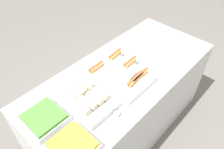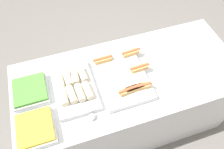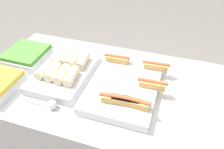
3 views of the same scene
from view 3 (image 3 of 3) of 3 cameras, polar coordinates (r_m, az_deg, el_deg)
name	(u,v)px [view 3 (image 3 of 3)]	position (r m, az deg, el deg)	size (l,w,h in m)	color
counter	(133,136)	(1.57, 5.43, -15.66)	(1.89, 0.83, 0.85)	silver
tray_hotdogs	(126,84)	(1.24, 3.67, -2.59)	(0.42, 0.56, 0.10)	silver
tray_wraps	(65,70)	(1.36, -12.24, 1.19)	(0.30, 0.47, 0.10)	silver
tray_side_back	(27,55)	(1.57, -21.30, 4.74)	(0.26, 0.27, 0.07)	silver
serving_spoon_near	(50,105)	(1.18, -15.79, -7.60)	(0.21, 0.05, 0.05)	silver
serving_spoon_far	(91,51)	(1.54, -5.57, 6.01)	(0.22, 0.05, 0.05)	silver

